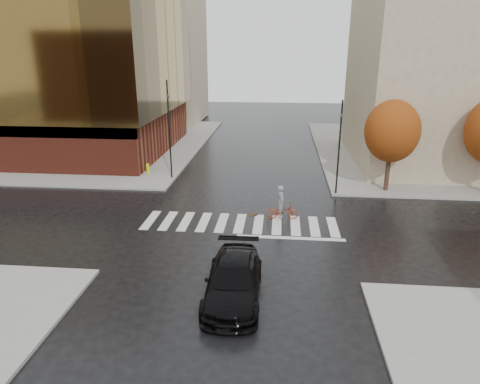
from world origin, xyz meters
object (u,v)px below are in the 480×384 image
object	(u,v)px
traffic_light_ne	(339,143)
fire_hydrant	(148,168)
sedan	(234,280)
cyclist	(282,208)
traffic_light_nw	(169,123)

from	to	relation	value
traffic_light_ne	fire_hydrant	distance (m)	15.63
sedan	cyclist	world-z (taller)	cyclist
sedan	traffic_light_nw	size ratio (longest dim) A/B	0.74
cyclist	fire_hydrant	size ratio (longest dim) A/B	2.58
traffic_light_nw	fire_hydrant	bearing A→B (deg)	-108.30
traffic_light_ne	fire_hydrant	xyz separation A→B (m)	(-14.85, 3.70, -3.19)
sedan	fire_hydrant	bearing A→B (deg)	116.22
sedan	fire_hydrant	xyz separation A→B (m)	(-9.05, 17.46, -0.21)
fire_hydrant	traffic_light_ne	bearing A→B (deg)	-13.99
traffic_light_nw	fire_hydrant	size ratio (longest dim) A/B	9.09
sedan	cyclist	size ratio (longest dim) A/B	2.61
sedan	traffic_light_nw	xyz separation A→B (m)	(-6.80, 16.46, 3.68)
fire_hydrant	cyclist	bearing A→B (deg)	-37.70
cyclist	traffic_light_nw	world-z (taller)	traffic_light_nw
sedan	cyclist	bearing A→B (deg)	76.31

